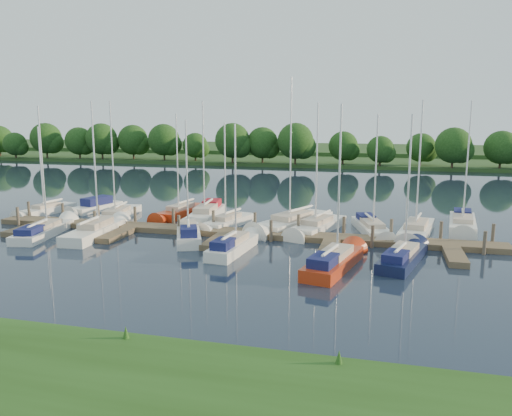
% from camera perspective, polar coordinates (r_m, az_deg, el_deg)
% --- Properties ---
extents(ground, '(260.00, 260.00, 0.00)m').
position_cam_1_polar(ground, '(31.34, -7.46, -6.35)').
color(ground, '#17222F').
rests_on(ground, ground).
extents(near_bank, '(90.00, 10.00, 0.50)m').
position_cam_1_polar(near_bank, '(18.51, -27.10, -18.96)').
color(near_bank, '#1F4112').
rests_on(near_bank, ground).
extents(dock, '(40.00, 6.00, 0.40)m').
position_cam_1_polar(dock, '(37.94, -3.40, -3.01)').
color(dock, brown).
rests_on(dock, ground).
extents(mooring_pilings, '(38.24, 2.84, 2.00)m').
position_cam_1_polar(mooring_pilings, '(38.90, -2.90, -2.07)').
color(mooring_pilings, '#473D33').
rests_on(mooring_pilings, ground).
extents(far_shore, '(180.00, 30.00, 0.60)m').
position_cam_1_polar(far_shore, '(103.82, 8.01, 5.49)').
color(far_shore, '#204119').
rests_on(far_shore, ground).
extents(distant_hill, '(220.00, 40.00, 1.40)m').
position_cam_1_polar(distant_hill, '(128.61, 9.26, 6.56)').
color(distant_hill, '#2F4C21').
rests_on(distant_hill, ground).
extents(treeline, '(147.05, 9.91, 8.30)m').
position_cam_1_polar(treeline, '(90.66, 6.92, 7.25)').
color(treeline, '#38281C').
rests_on(treeline, ground).
extents(sailboat_n_0, '(2.43, 6.62, 8.44)m').
position_cam_1_polar(sailboat_n_0, '(50.79, -22.85, -0.31)').
color(sailboat_n_0, white).
rests_on(sailboat_n_0, ground).
extents(motorboat, '(3.02, 6.17, 1.70)m').
position_cam_1_polar(motorboat, '(50.49, -17.89, 0.04)').
color(motorboat, white).
rests_on(motorboat, ground).
extents(sailboat_n_2, '(3.15, 8.58, 10.66)m').
position_cam_1_polar(sailboat_n_2, '(46.05, -15.68, -0.92)').
color(sailboat_n_2, white).
rests_on(sailboat_n_2, ground).
extents(sailboat_n_3, '(2.84, 7.55, 9.67)m').
position_cam_1_polar(sailboat_n_3, '(46.06, -8.63, -0.62)').
color(sailboat_n_3, '#B02D10').
rests_on(sailboat_n_3, ground).
extents(sailboat_n_4, '(2.63, 8.38, 10.78)m').
position_cam_1_polar(sailboat_n_4, '(44.48, -5.74, -0.86)').
color(sailboat_n_4, white).
rests_on(sailboat_n_4, ground).
extents(sailboat_n_5, '(3.06, 6.94, 8.89)m').
position_cam_1_polar(sailboat_n_5, '(41.43, -3.32, -1.76)').
color(sailboat_n_5, white).
rests_on(sailboat_n_5, ground).
extents(sailboat_n_6, '(5.54, 9.67, 12.49)m').
position_cam_1_polar(sailboat_n_6, '(41.11, 4.08, -1.86)').
color(sailboat_n_6, white).
rests_on(sailboat_n_6, ground).
extents(sailboat_n_7, '(3.89, 8.19, 10.45)m').
position_cam_1_polar(sailboat_n_7, '(39.93, 6.96, -2.28)').
color(sailboat_n_7, white).
rests_on(sailboat_n_7, ground).
extents(sailboat_n_8, '(3.43, 7.54, 9.52)m').
position_cam_1_polar(sailboat_n_8, '(40.23, 13.10, -2.34)').
color(sailboat_n_8, white).
rests_on(sailboat_n_8, ground).
extents(sailboat_n_9, '(3.21, 8.38, 10.63)m').
position_cam_1_polar(sailboat_n_9, '(40.08, 17.79, -2.66)').
color(sailboat_n_9, white).
rests_on(sailboat_n_9, ground).
extents(sailboat_n_10, '(2.86, 8.46, 10.57)m').
position_cam_1_polar(sailboat_n_10, '(44.21, 22.52, -1.72)').
color(sailboat_n_10, white).
rests_on(sailboat_n_10, ground).
extents(sailboat_s_0, '(3.06, 8.09, 10.13)m').
position_cam_1_polar(sailboat_s_0, '(41.76, -22.98, -2.43)').
color(sailboat_s_0, white).
rests_on(sailboat_s_0, ground).
extents(sailboat_s_1, '(2.39, 8.21, 10.61)m').
position_cam_1_polar(sailboat_s_1, '(40.05, -17.74, -2.65)').
color(sailboat_s_1, white).
rests_on(sailboat_s_1, ground).
extents(sailboat_s_2, '(3.84, 6.87, 9.24)m').
position_cam_1_polar(sailboat_s_2, '(37.20, -7.73, -3.12)').
color(sailboat_s_2, white).
rests_on(sailboat_s_2, ground).
extents(sailboat_s_3, '(2.14, 6.87, 8.95)m').
position_cam_1_polar(sailboat_s_3, '(33.69, -2.58, -4.49)').
color(sailboat_s_3, white).
rests_on(sailboat_s_3, ground).
extents(sailboat_s_4, '(3.28, 7.93, 10.15)m').
position_cam_1_polar(sailboat_s_4, '(30.52, 8.97, -6.19)').
color(sailboat_s_4, '#B02D10').
rests_on(sailboat_s_4, ground).
extents(sailboat_s_5, '(3.33, 7.47, 9.50)m').
position_cam_1_polar(sailboat_s_5, '(32.59, 16.46, -5.46)').
color(sailboat_s_5, '#101636').
rests_on(sailboat_s_5, ground).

